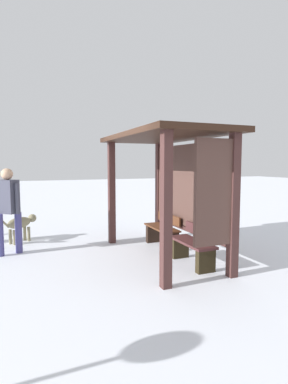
% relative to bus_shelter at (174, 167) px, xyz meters
% --- Properties ---
extents(ground_plane, '(60.00, 60.00, 0.00)m').
position_rel_bus_shelter_xyz_m(ground_plane, '(-0.11, -0.21, -1.82)').
color(ground_plane, white).
extents(bus_shelter, '(3.33, 1.65, 2.48)m').
position_rel_bus_shelter_xyz_m(bus_shelter, '(0.00, 0.00, 0.00)').
color(bus_shelter, '#442825').
rests_on(bus_shelter, ground).
extents(bench_left_inside, '(1.11, 0.40, 0.74)m').
position_rel_bus_shelter_xyz_m(bench_left_inside, '(-0.77, 0.13, -1.49)').
color(bench_left_inside, '#58311D').
rests_on(bench_left_inside, ground).
extents(bench_center_inside, '(1.11, 0.40, 0.73)m').
position_rel_bus_shelter_xyz_m(bench_center_inside, '(0.55, 0.13, -1.49)').
color(bench_center_inside, '#492627').
rests_on(bench_center_inside, ground).
extents(person_walking, '(0.47, 0.55, 1.79)m').
position_rel_bus_shelter_xyz_m(person_walking, '(-1.44, -3.07, -0.77)').
color(person_walking, '#414254').
rests_on(person_walking, ground).
extents(dog, '(0.66, 0.80, 0.63)m').
position_rel_bus_shelter_xyz_m(dog, '(-2.43, -2.84, -1.37)').
color(dog, gray).
rests_on(dog, ground).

